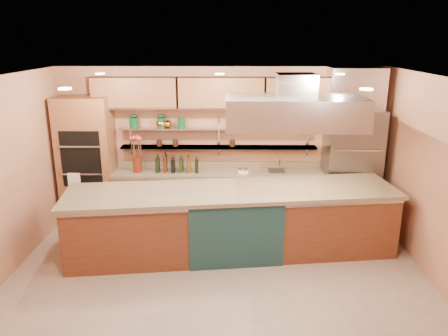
{
  "coord_description": "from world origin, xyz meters",
  "views": [
    {
      "loc": [
        0.17,
        -5.47,
        3.29
      ],
      "look_at": [
        0.07,
        1.0,
        1.36
      ],
      "focal_mm": 35.0,
      "sensor_mm": 36.0,
      "label": 1
    }
  ],
  "objects_px": {
    "island": "(232,221)",
    "kitchen_scale": "(243,170)",
    "green_canister": "(181,123)",
    "copper_kettle": "(167,124)",
    "refrigerator": "(351,167)",
    "flower_vase": "(137,165)"
  },
  "relations": [
    {
      "from": "island",
      "to": "kitchen_scale",
      "type": "xyz_separation_m",
      "value": [
        0.2,
        1.27,
        0.46
      ]
    },
    {
      "from": "kitchen_scale",
      "to": "green_canister",
      "type": "bearing_deg",
      "value": -172.48
    },
    {
      "from": "island",
      "to": "copper_kettle",
      "type": "bearing_deg",
      "value": 121.22
    },
    {
      "from": "island",
      "to": "kitchen_scale",
      "type": "height_order",
      "value": "island"
    },
    {
      "from": "refrigerator",
      "to": "island",
      "type": "bearing_deg",
      "value": -149.51
    },
    {
      "from": "refrigerator",
      "to": "green_canister",
      "type": "xyz_separation_m",
      "value": [
        -3.08,
        0.23,
        0.75
      ]
    },
    {
      "from": "copper_kettle",
      "to": "green_canister",
      "type": "xyz_separation_m",
      "value": [
        0.26,
        0.0,
        0.01
      ]
    },
    {
      "from": "kitchen_scale",
      "to": "copper_kettle",
      "type": "bearing_deg",
      "value": -170.47
    },
    {
      "from": "refrigerator",
      "to": "kitchen_scale",
      "type": "bearing_deg",
      "value": 179.71
    },
    {
      "from": "island",
      "to": "green_canister",
      "type": "height_order",
      "value": "green_canister"
    },
    {
      "from": "refrigerator",
      "to": "flower_vase",
      "type": "height_order",
      "value": "refrigerator"
    },
    {
      "from": "copper_kettle",
      "to": "green_canister",
      "type": "height_order",
      "value": "green_canister"
    },
    {
      "from": "flower_vase",
      "to": "green_canister",
      "type": "bearing_deg",
      "value": 15.29
    },
    {
      "from": "island",
      "to": "flower_vase",
      "type": "xyz_separation_m",
      "value": [
        -1.73,
        1.27,
        0.55
      ]
    },
    {
      "from": "copper_kettle",
      "to": "green_canister",
      "type": "bearing_deg",
      "value": 0.0
    },
    {
      "from": "green_canister",
      "to": "refrigerator",
      "type": "bearing_deg",
      "value": -4.28
    },
    {
      "from": "island",
      "to": "copper_kettle",
      "type": "xyz_separation_m",
      "value": [
        -1.19,
        1.49,
        1.26
      ]
    },
    {
      "from": "flower_vase",
      "to": "green_canister",
      "type": "distance_m",
      "value": 1.11
    },
    {
      "from": "kitchen_scale",
      "to": "green_canister",
      "type": "relative_size",
      "value": 1.08
    },
    {
      "from": "refrigerator",
      "to": "kitchen_scale",
      "type": "distance_m",
      "value": 1.95
    },
    {
      "from": "flower_vase",
      "to": "green_canister",
      "type": "relative_size",
      "value": 1.71
    },
    {
      "from": "island",
      "to": "copper_kettle",
      "type": "relative_size",
      "value": 29.19
    }
  ]
}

